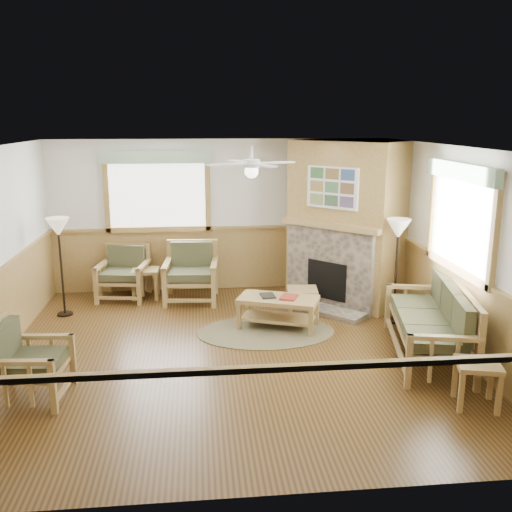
{
  "coord_description": "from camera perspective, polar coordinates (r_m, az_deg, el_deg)",
  "views": [
    {
      "loc": [
        -0.41,
        -7.1,
        3.06
      ],
      "look_at": [
        0.4,
        0.7,
        1.15
      ],
      "focal_mm": 40.0,
      "sensor_mm": 36.0,
      "label": 1
    }
  ],
  "objects": [
    {
      "name": "window_back",
      "position": [
        10.09,
        -10.01,
        10.48
      ],
      "size": [
        1.9,
        0.16,
        1.5
      ],
      "primitive_type": null,
      "color": "white",
      "rests_on": "wall_back"
    },
    {
      "name": "braided_rug",
      "position": [
        8.41,
        1.01,
        -7.59
      ],
      "size": [
        2.32,
        2.32,
        0.01
      ],
      "primitive_type": "cylinder",
      "rotation": [
        0.0,
        0.0,
        -0.17
      ],
      "color": "brown",
      "rests_on": "floor"
    },
    {
      "name": "wall_back",
      "position": [
        10.25,
        -3.56,
        4.06
      ],
      "size": [
        6.0,
        0.02,
        2.7
      ],
      "primitive_type": "cube",
      "color": "white",
      "rests_on": "floor"
    },
    {
      "name": "end_table_chairs",
      "position": [
        10.09,
        -10.95,
        -2.7
      ],
      "size": [
        0.47,
        0.45,
        0.51
      ],
      "primitive_type": null,
      "rotation": [
        0.0,
        0.0,
        -0.03
      ],
      "color": "#A0814B",
      "rests_on": "floor"
    },
    {
      "name": "end_table_sofa",
      "position": [
        6.75,
        21.18,
        -11.85
      ],
      "size": [
        0.55,
        0.54,
        0.51
      ],
      "primitive_type": null,
      "rotation": [
        0.0,
        0.0,
        -0.26
      ],
      "color": "#A0814B",
      "rests_on": "floor"
    },
    {
      "name": "floor_lamp_right",
      "position": [
        8.85,
        13.82,
        -1.47
      ],
      "size": [
        0.49,
        0.49,
        1.61
      ],
      "primitive_type": null,
      "rotation": [
        0.0,
        0.0,
        -0.41
      ],
      "color": "black",
      "rests_on": "floor"
    },
    {
      "name": "coffee_table",
      "position": [
        8.54,
        2.22,
        -5.65
      ],
      "size": [
        1.29,
        0.96,
        0.46
      ],
      "primitive_type": null,
      "rotation": [
        0.0,
        0.0,
        -0.37
      ],
      "color": "#A0814B",
      "rests_on": "floor"
    },
    {
      "name": "book_dark",
      "position": [
        8.51,
        1.17,
        -3.89
      ],
      "size": [
        0.22,
        0.29,
        0.02
      ],
      "primitive_type": "cube",
      "rotation": [
        0.0,
        0.0,
        0.09
      ],
      "color": "black",
      "rests_on": "coffee_table"
    },
    {
      "name": "floor_lamp_left",
      "position": [
        9.4,
        -18.9,
        -1.05
      ],
      "size": [
        0.43,
        0.43,
        1.57
      ],
      "primitive_type": null,
      "rotation": [
        0.0,
        0.0,
        -0.21
      ],
      "color": "black",
      "rests_on": "floor"
    },
    {
      "name": "armchair_left",
      "position": [
        6.86,
        -21.7,
        -9.76
      ],
      "size": [
        0.85,
        0.85,
        0.88
      ],
      "primitive_type": null,
      "rotation": [
        0.0,
        0.0,
        1.49
      ],
      "color": "#A0814B",
      "rests_on": "floor"
    },
    {
      "name": "window_right",
      "position": [
        7.69,
        20.32,
        8.91
      ],
      "size": [
        0.16,
        1.9,
        1.5
      ],
      "primitive_type": null,
      "color": "white",
      "rests_on": "wall_right"
    },
    {
      "name": "ceiling",
      "position": [
        7.12,
        -2.67,
        10.79
      ],
      "size": [
        6.0,
        6.0,
        0.01
      ],
      "primitive_type": "cube",
      "color": "white",
      "rests_on": "floor"
    },
    {
      "name": "fireplace",
      "position": [
        9.62,
        9.0,
        3.29
      ],
      "size": [
        3.11,
        3.11,
        2.7
      ],
      "primitive_type": null,
      "rotation": [
        0.0,
        0.0,
        -0.79
      ],
      "color": "olive",
      "rests_on": "floor"
    },
    {
      "name": "wall_front",
      "position": [
        4.46,
        -0.23,
        -8.85
      ],
      "size": [
        6.0,
        0.02,
        2.7
      ],
      "primitive_type": "cube",
      "color": "white",
      "rests_on": "floor"
    },
    {
      "name": "armchair_back_left",
      "position": [
        10.08,
        -13.15,
        -1.7
      ],
      "size": [
        0.91,
        0.91,
        0.89
      ],
      "primitive_type": null,
      "rotation": [
        0.0,
        0.0,
        -0.16
      ],
      "color": "#A0814B",
      "rests_on": "floor"
    },
    {
      "name": "book_red",
      "position": [
        8.43,
        3.3,
        -4.04
      ],
      "size": [
        0.32,
        0.36,
        0.03
      ],
      "primitive_type": "cube",
      "rotation": [
        0.0,
        0.0,
        -0.38
      ],
      "color": "maroon",
      "rests_on": "coffee_table"
    },
    {
      "name": "footstool",
      "position": [
        9.17,
        4.65,
        -4.5
      ],
      "size": [
        0.52,
        0.52,
        0.41
      ],
      "primitive_type": null,
      "rotation": [
        0.0,
        0.0,
        -0.11
      ],
      "color": "#A0814B",
      "rests_on": "floor"
    },
    {
      "name": "wainscot",
      "position": [
        7.54,
        -2.49,
        -5.77
      ],
      "size": [
        6.0,
        6.0,
        1.1
      ],
      "primitive_type": null,
      "color": "olive",
      "rests_on": "floor"
    },
    {
      "name": "floor",
      "position": [
        7.74,
        -2.45,
        -9.65
      ],
      "size": [
        6.0,
        6.0,
        0.01
      ],
      "primitive_type": "cube",
      "color": "#4D3315",
      "rests_on": "ground"
    },
    {
      "name": "sofa",
      "position": [
        7.8,
        16.83,
        -6.23
      ],
      "size": [
        2.21,
        1.26,
        0.96
      ],
      "primitive_type": null,
      "rotation": [
        0.0,
        0.0,
        -1.78
      ],
      "color": "#A0814B",
      "rests_on": "floor"
    },
    {
      "name": "armchair_back_right",
      "position": [
        9.74,
        -6.53,
        -1.69
      ],
      "size": [
        0.94,
        0.94,
        0.98
      ],
      "primitive_type": null,
      "rotation": [
        0.0,
        0.0,
        -0.08
      ],
      "color": "#A0814B",
      "rests_on": "floor"
    },
    {
      "name": "ceiling_fan",
      "position": [
        7.44,
        -0.46,
        10.62
      ],
      "size": [
        1.59,
        1.59,
        0.36
      ],
      "primitive_type": null,
      "rotation": [
        0.0,
        0.0,
        0.35
      ],
      "color": "white",
      "rests_on": "ceiling"
    },
    {
      "name": "wall_right",
      "position": [
        8.05,
        19.27,
        0.66
      ],
      "size": [
        0.02,
        6.0,
        2.7
      ],
      "primitive_type": "cube",
      "color": "white",
      "rests_on": "floor"
    }
  ]
}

